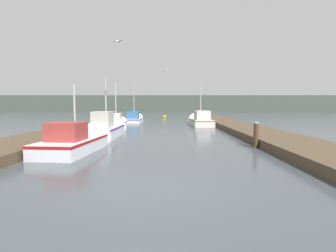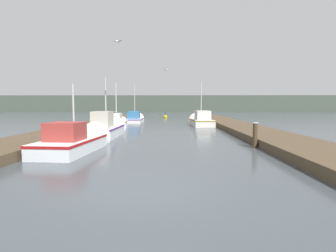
# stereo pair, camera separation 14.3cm
# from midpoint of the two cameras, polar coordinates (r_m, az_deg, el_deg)

# --- Properties ---
(ground_plane) EXTENTS (200.00, 200.00, 0.00)m
(ground_plane) POSITION_cam_midpoint_polar(r_m,az_deg,el_deg) (6.35, -5.53, -13.81)
(ground_plane) COLOR #3D4449
(dock_left) EXTENTS (2.97, 40.00, 0.39)m
(dock_left) POSITION_cam_midpoint_polar(r_m,az_deg,el_deg) (23.11, -16.75, -0.02)
(dock_left) COLOR #4C3D2B
(dock_left) RESTS_ON ground_plane
(dock_right) EXTENTS (2.97, 40.00, 0.39)m
(dock_right) POSITION_cam_midpoint_polar(r_m,az_deg,el_deg) (22.76, 14.70, -0.05)
(dock_right) COLOR #4C3D2B
(dock_right) RESTS_ON ground_plane
(distant_shore_ridge) EXTENTS (120.00, 16.00, 4.43)m
(distant_shore_ridge) POSITION_cam_midpoint_polar(r_m,az_deg,el_deg) (76.38, 0.05, 4.84)
(distant_shore_ridge) COLOR #424C42
(distant_shore_ridge) RESTS_ON ground_plane
(fishing_boat_0) EXTENTS (2.07, 4.85, 3.43)m
(fishing_boat_0) POSITION_cam_midpoint_polar(r_m,az_deg,el_deg) (12.27, -19.33, -3.10)
(fishing_boat_0) COLOR silver
(fishing_boat_0) RESTS_ON ground_plane
(fishing_boat_1) EXTENTS (1.70, 5.19, 4.19)m
(fishing_boat_1) POSITION_cam_midpoint_polar(r_m,az_deg,el_deg) (17.39, -13.35, -0.52)
(fishing_boat_1) COLOR silver
(fishing_boat_1) RESTS_ON ground_plane
(fishing_boat_2) EXTENTS (1.76, 5.99, 4.11)m
(fishing_boat_2) POSITION_cam_midpoint_polar(r_m,az_deg,el_deg) (21.83, -11.31, 0.44)
(fishing_boat_2) COLOR silver
(fishing_boat_2) RESTS_ON ground_plane
(fishing_boat_3) EXTENTS (2.09, 5.07, 4.69)m
(fishing_boat_3) POSITION_cam_midpoint_polar(r_m,az_deg,el_deg) (25.55, 6.81, 1.18)
(fishing_boat_3) COLOR silver
(fishing_boat_3) RESTS_ON ground_plane
(fishing_boat_4) EXTENTS (1.81, 4.90, 4.86)m
(fishing_boat_4) POSITION_cam_midpoint_polar(r_m,az_deg,el_deg) (30.36, -7.46, 1.57)
(fishing_boat_4) COLOR silver
(fishing_boat_4) RESTS_ON ground_plane
(mooring_piling_0) EXTENTS (0.25, 0.25, 1.18)m
(mooring_piling_0) POSITION_cam_midpoint_polar(r_m,az_deg,el_deg) (12.92, 18.30, -1.84)
(mooring_piling_0) COLOR #473523
(mooring_piling_0) RESTS_ON ground_plane
(mooring_piling_1) EXTENTS (0.37, 0.37, 1.38)m
(mooring_piling_1) POSITION_cam_midpoint_polar(r_m,az_deg,el_deg) (25.81, -11.64, 1.67)
(mooring_piling_1) COLOR #473523
(mooring_piling_1) RESTS_ON ground_plane
(mooring_piling_2) EXTENTS (0.37, 0.37, 1.03)m
(mooring_piling_2) POSITION_cam_midpoint_polar(r_m,az_deg,el_deg) (35.04, 7.28, 2.22)
(mooring_piling_2) COLOR #473523
(mooring_piling_2) RESTS_ON ground_plane
(mooring_piling_3) EXTENTS (0.24, 0.24, 0.98)m
(mooring_piling_3) POSITION_cam_midpoint_polar(r_m,az_deg,el_deg) (15.94, -19.38, -1.03)
(mooring_piling_3) COLOR #473523
(mooring_piling_3) RESTS_ON ground_plane
(channel_buoy) EXTENTS (0.58, 0.58, 1.08)m
(channel_buoy) POSITION_cam_midpoint_polar(r_m,az_deg,el_deg) (39.30, -0.90, 2.00)
(channel_buoy) COLOR gold
(channel_buoy) RESTS_ON ground_plane
(seagull_lead) EXTENTS (0.55, 0.34, 0.12)m
(seagull_lead) POSITION_cam_midpoint_polar(r_m,az_deg,el_deg) (15.26, -11.14, 17.61)
(seagull_lead) COLOR white
(seagull_1) EXTENTS (0.53, 0.38, 0.12)m
(seagull_1) POSITION_cam_midpoint_polar(r_m,az_deg,el_deg) (22.74, -0.43, 12.09)
(seagull_1) COLOR white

